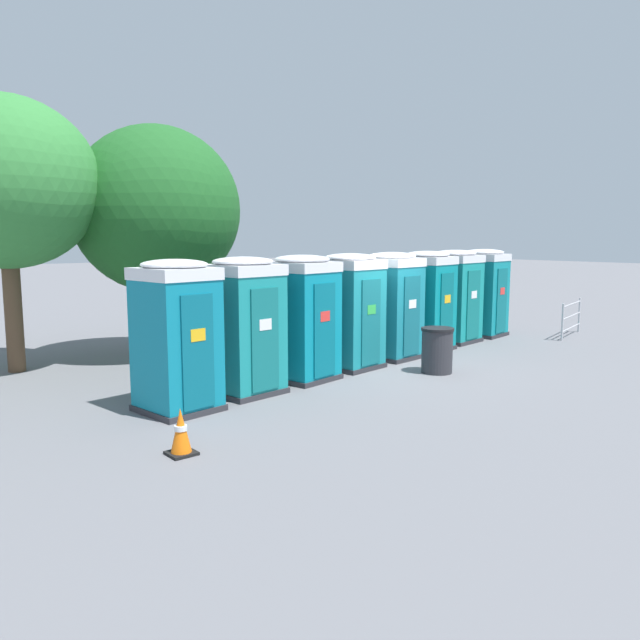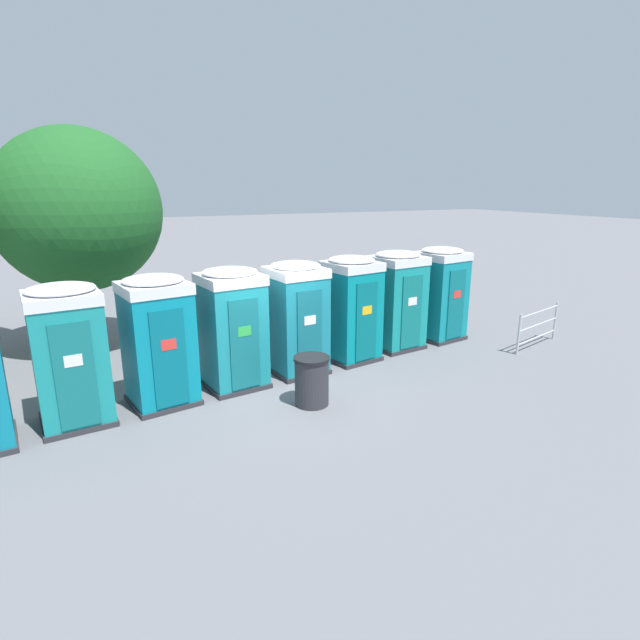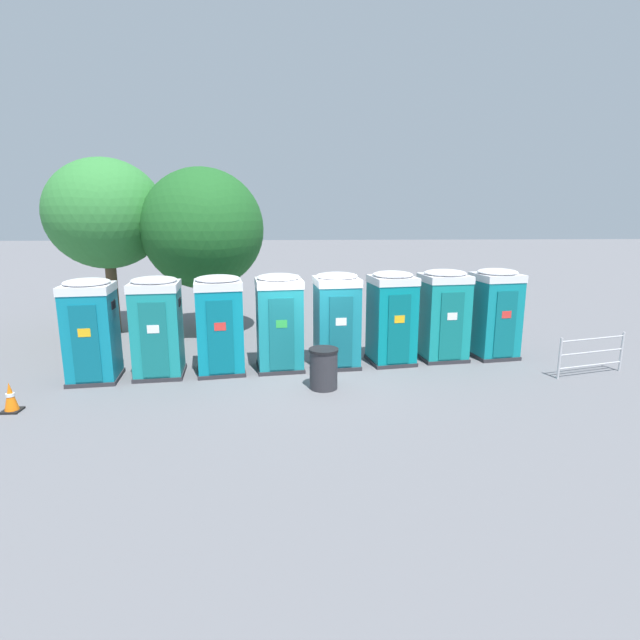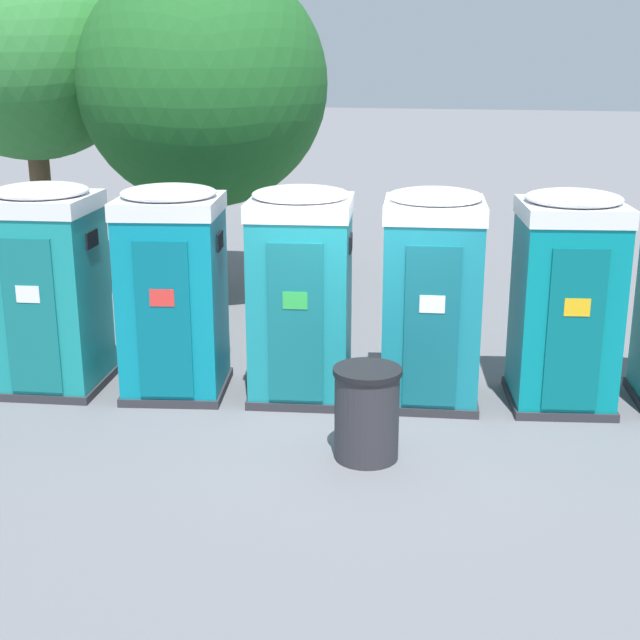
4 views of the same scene
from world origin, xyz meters
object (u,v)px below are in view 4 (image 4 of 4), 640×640
at_px(street_tree_1, 203,84).
at_px(trash_can, 367,413).
at_px(portapotty_4, 432,296).
at_px(street_tree_0, 29,53).
at_px(portapotty_2, 173,290).
at_px(portapotty_1, 49,287).
at_px(portapotty_3, 301,293).
at_px(portapotty_5, 566,299).

xyz_separation_m(street_tree_1, trash_can, (3.67, -5.60, -3.04)).
relative_size(portapotty_4, street_tree_0, 0.44).
bearing_deg(portapotty_4, portapotty_2, -172.26).
relative_size(portapotty_1, street_tree_1, 0.46).
relative_size(portapotty_3, street_tree_1, 0.46).
height_order(portapotty_2, portapotty_5, same).
distance_m(portapotty_4, street_tree_1, 6.06).
relative_size(portapotty_5, street_tree_1, 0.46).
distance_m(portapotty_1, trash_can, 4.35).
xyz_separation_m(portapotty_3, portapotty_5, (3.04, 0.40, 0.00)).
distance_m(street_tree_0, street_tree_1, 3.26).
distance_m(portapotty_2, trash_can, 3.03).
height_order(portapotty_5, street_tree_1, street_tree_1).
bearing_deg(trash_can, portapotty_4, 75.81).
bearing_deg(portapotty_1, portapotty_5, 7.67).
xyz_separation_m(street_tree_0, street_tree_1, (3.21, -0.32, -0.47)).
xyz_separation_m(portapotty_4, portapotty_5, (1.52, 0.22, -0.00)).
height_order(portapotty_2, portapotty_3, same).
bearing_deg(portapotty_2, portapotty_3, 8.49).
relative_size(portapotty_3, portapotty_4, 1.00).
bearing_deg(portapotty_4, portapotty_1, -172.47).
bearing_deg(portapotty_4, street_tree_1, 137.02).
bearing_deg(trash_can, portapotty_5, 45.21).
xyz_separation_m(portapotty_1, street_tree_1, (0.45, 4.44, 2.24)).
xyz_separation_m(portapotty_4, street_tree_1, (-4.12, 3.84, 2.24)).
bearing_deg(street_tree_0, portapotty_1, -59.91).
relative_size(street_tree_0, trash_can, 5.98).
xyz_separation_m(portapotty_1, trash_can, (4.12, -1.16, -0.79)).
xyz_separation_m(street_tree_0, trash_can, (6.88, -5.92, -3.51)).
height_order(portapotty_4, trash_can, portapotty_4).
relative_size(portapotty_2, trash_can, 2.61).
height_order(portapotty_3, street_tree_1, street_tree_1).
bearing_deg(portapotty_2, portapotty_1, -172.89).
bearing_deg(portapotty_2, portapotty_5, 7.85).
bearing_deg(street_tree_1, portapotty_1, -95.79).
bearing_deg(portapotty_3, portapotty_5, 7.53).
height_order(portapotty_4, street_tree_0, street_tree_0).
relative_size(portapotty_1, portapotty_2, 1.00).
xyz_separation_m(portapotty_1, portapotty_2, (1.52, 0.19, -0.00)).
bearing_deg(portapotty_4, trash_can, -104.19).
relative_size(street_tree_0, street_tree_1, 1.06).
bearing_deg(portapotty_1, street_tree_0, 120.09).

